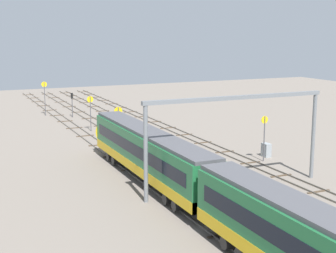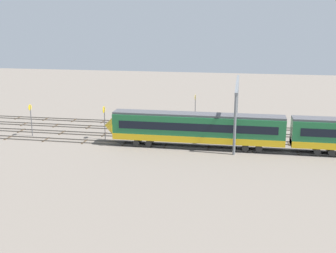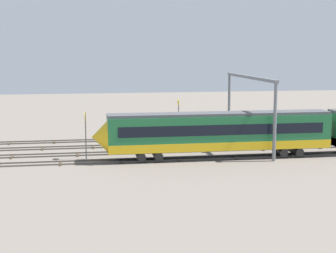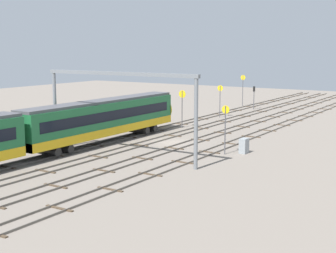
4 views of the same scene
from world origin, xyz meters
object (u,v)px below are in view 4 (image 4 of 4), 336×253
Objects in this scene: signal_light_trackside_departure at (254,94)px; relay_cabinet at (244,146)px; speed_sign_distant_end at (220,97)px; overhead_gantry at (118,94)px; speed_sign_near_foreground at (182,103)px; speed_sign_mid_trackside at (225,124)px; speed_sign_far_trackside at (243,86)px.

relay_cabinet is at bearing -158.62° from signal_light_trackside_departure.
speed_sign_distant_end reaches higher than relay_cabinet.
relay_cabinet is (8.68, -9.45, -5.60)m from overhead_gantry.
overhead_gantry reaches higher than relay_cabinet.
speed_sign_distant_end is at bearing 8.46° from overhead_gantry.
speed_sign_near_foreground reaches higher than speed_sign_distant_end.
speed_sign_near_foreground is (19.45, 4.44, -2.97)m from overhead_gantry.
signal_light_trackside_departure is 37.76m from relay_cabinet.
speed_sign_distant_end is 3.24× the size of relay_cabinet.
speed_sign_near_foreground is 17.78m from relay_cabinet.
speed_sign_near_foreground is 24.35m from signal_light_trackside_departure.
overhead_gantry reaches higher than speed_sign_distant_end.
speed_sign_far_trackside is (40.23, 16.07, 0.50)m from speed_sign_mid_trackside.
relay_cabinet is (1.53, -1.43, -2.41)m from speed_sign_mid_trackside.
signal_light_trackside_departure is at bearing -1.62° from speed_sign_distant_end.
overhead_gantry is 3.11× the size of speed_sign_far_trackside.
speed_sign_near_foreground is at bearing -172.64° from speed_sign_far_trackside.
overhead_gantry is 20.17m from speed_sign_near_foreground.
speed_sign_mid_trackside reaches higher than speed_sign_distant_end.
overhead_gantry is at bearing -170.36° from speed_sign_far_trackside.
overhead_gantry is at bearing -174.40° from signal_light_trackside_departure.
speed_sign_near_foreground is at bearing 52.22° from relay_cabinet.
signal_light_trackside_departure is at bearing 18.58° from speed_sign_mid_trackside.
overhead_gantry is at bearing 132.54° from relay_cabinet.
speed_sign_mid_trackside is 1.24× the size of signal_light_trackside_departure.
speed_sign_far_trackside reaches higher than speed_sign_near_foreground.
speed_sign_distant_end is at bearing 27.75° from speed_sign_mid_trackside.
speed_sign_distant_end is 1.24× the size of signal_light_trackside_departure.
speed_sign_distant_end is (-16.15, -3.40, -0.43)m from speed_sign_far_trackside.
speed_sign_mid_trackside is at bearing -152.25° from speed_sign_distant_end.
speed_sign_distant_end is (31.23, 4.65, -3.12)m from overhead_gantry.
speed_sign_near_foreground is 17.52m from speed_sign_mid_trackside.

